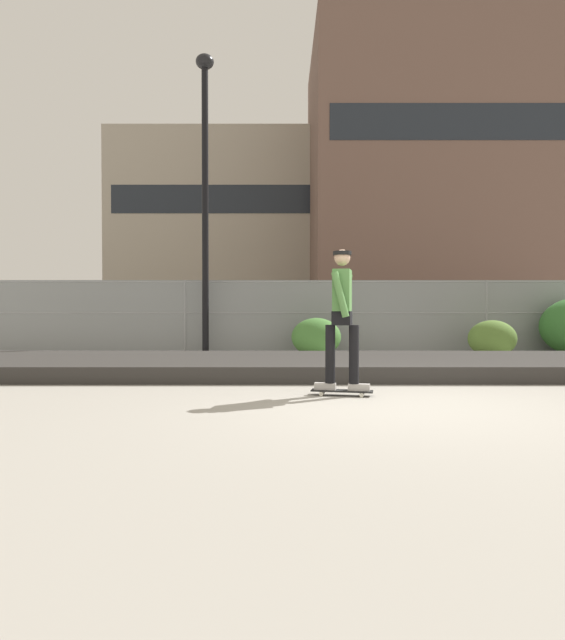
# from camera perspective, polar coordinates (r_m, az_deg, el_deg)

# --- Properties ---
(ground_plane) EXTENTS (120.00, 120.00, 0.00)m
(ground_plane) POSITION_cam_1_polar(r_m,az_deg,el_deg) (6.67, 11.60, -8.64)
(ground_plane) COLOR #9E998E
(gravel_berm) EXTENTS (16.05, 3.16, 0.26)m
(gravel_berm) POSITION_cam_1_polar(r_m,az_deg,el_deg) (9.89, 7.67, -4.64)
(gravel_berm) COLOR #33302D
(gravel_berm) RESTS_ON ground_plane
(skateboard) EXTENTS (0.82, 0.36, 0.07)m
(skateboard) POSITION_cam_1_polar(r_m,az_deg,el_deg) (7.28, 5.98, -7.33)
(skateboard) COLOR black
(skateboard) RESTS_ON ground_plane
(skater) EXTENTS (0.73, 0.62, 1.83)m
(skater) POSITION_cam_1_polar(r_m,az_deg,el_deg) (7.20, 6.00, 1.06)
(skater) COLOR #B2ADA8
(skater) RESTS_ON skateboard
(chain_fence) EXTENTS (22.93, 0.06, 1.85)m
(chain_fence) POSITION_cam_1_polar(r_m,az_deg,el_deg) (13.96, 5.35, 0.36)
(chain_fence) COLOR gray
(chain_fence) RESTS_ON ground_plane
(street_lamp) EXTENTS (0.44, 0.44, 7.31)m
(street_lamp) POSITION_cam_1_polar(r_m,az_deg,el_deg) (14.03, -8.21, 15.09)
(street_lamp) COLOR black
(street_lamp) RESTS_ON ground_plane
(parked_car_near) EXTENTS (4.43, 2.01, 1.66)m
(parked_car_near) POSITION_cam_1_polar(r_m,az_deg,el_deg) (17.79, -7.39, 0.24)
(parked_car_near) COLOR black
(parked_car_near) RESTS_ON ground_plane
(parked_car_mid) EXTENTS (4.50, 2.14, 1.66)m
(parked_car_mid) POSITION_cam_1_polar(r_m,az_deg,el_deg) (18.11, 9.80, 0.25)
(parked_car_mid) COLOR #474C54
(parked_car_mid) RESTS_ON ground_plane
(library_building) EXTENTS (20.80, 14.43, 17.34)m
(library_building) POSITION_cam_1_polar(r_m,az_deg,el_deg) (56.55, -5.85, 8.86)
(library_building) COLOR #9E9384
(library_building) RESTS_ON ground_plane
(office_block) EXTENTS (19.46, 15.04, 22.34)m
(office_block) POSITION_cam_1_polar(r_m,az_deg,el_deg) (47.88, 14.93, 13.27)
(office_block) COLOR brown
(office_block) RESTS_ON ground_plane
(shrub_left) EXTENTS (1.18, 0.97, 0.91)m
(shrub_left) POSITION_cam_1_polar(r_m,az_deg,el_deg) (13.11, 3.32, -1.77)
(shrub_left) COLOR #477F38
(shrub_left) RESTS_ON ground_plane
(shrub_center) EXTENTS (1.12, 0.91, 0.86)m
(shrub_center) POSITION_cam_1_polar(r_m,az_deg,el_deg) (13.75, 20.69, -1.81)
(shrub_center) COLOR #567A33
(shrub_center) RESTS_ON ground_plane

